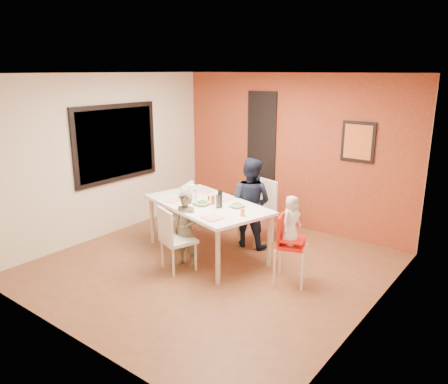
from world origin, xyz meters
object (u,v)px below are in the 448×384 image
Objects in this scene: child_far at (251,202)px; chair_near at (173,236)px; wine_bottle at (220,199)px; paper_towel_roll at (191,193)px; child_near at (186,229)px; toddler at (291,220)px; chair_far at (260,207)px; dining_table at (207,208)px; chair_left at (181,209)px; high_chair at (288,243)px.

chair_near is at bearing 71.91° from child_far.
paper_towel_roll is at bearing 178.65° from wine_bottle.
toddler is (1.44, 0.45, 0.32)m from child_near.
chair_far is at bearing 57.83° from paper_towel_roll.
child_near is 1.69× the size of toddler.
chair_far is 1.52m from toddler.
chair_left is (-0.65, 0.12, -0.19)m from dining_table.
high_chair is at bearing -0.89° from paper_towel_roll.
chair_near is 1.48m from child_far.
toddler is at bearing -134.93° from chair_near.
dining_table is 1.02m from chair_far.
high_chair reaches higher than dining_table.
dining_table is 3.35× the size of toddler.
chair_left is 0.56m from paper_towel_roll.
paper_towel_roll is (-0.29, 0.46, 0.39)m from child_near.
chair_left is 1.03m from wine_bottle.
high_chair is (1.09, -1.01, -0.02)m from chair_far.
child_near reaches higher than chair_near.
wine_bottle is (-0.05, -0.99, 0.37)m from chair_far.
high_chair is (1.44, -0.06, -0.19)m from dining_table.
chair_far is 4.21× the size of paper_towel_roll.
high_chair is at bearing 65.45° from chair_left.
high_chair is 3.66× the size of wine_bottle.
chair_left is 1.53× the size of toddler.
child_far is (0.30, 1.19, 0.17)m from child_near.
chair_far is 1.06m from wine_bottle.
child_far reaches higher than chair_near.
high_chair is 1.75m from paper_towel_roll.
paper_towel_roll is at bearing 114.67° from child_near.
dining_table is 2.19× the size of chair_left.
child_far reaches higher than chair_left.
child_far is 1.37m from toddler.
chair_far is 0.29m from child_far.
chair_left is at bearing 157.63° from paper_towel_roll.
child_near reaches higher than high_chair.
chair_left is 3.92× the size of wine_bottle.
chair_near is 3.62× the size of wine_bottle.
dining_table is 2.35× the size of high_chair.
chair_left reaches higher than dining_table.
wine_bottle is 0.56m from paper_towel_roll.
child_near is (-1.41, -0.44, -0.01)m from high_chair.
high_chair is 1.48m from child_near.
wine_bottle is at bearing 51.28° from child_near.
child_far is at bearing 67.97° from child_near.
dining_table is at bearing 68.91° from high_chair.
dining_table is at bearing 59.98° from chair_left.
toddler reaches higher than chair_far.
dining_table is 0.34m from paper_towel_roll.
dining_table is at bearing 7.60° from paper_towel_roll.
wine_bottle is (0.29, -0.05, 0.20)m from dining_table.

